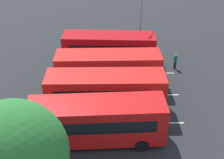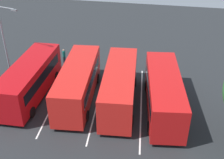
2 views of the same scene
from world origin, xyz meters
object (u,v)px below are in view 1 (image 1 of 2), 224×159
at_px(bus_center_right, 109,68).
at_px(depot_tree, 16,153).
at_px(bus_far_left, 97,120).
at_px(street_lamp, 141,14).
at_px(bus_far_right, 109,48).
at_px(pedestrian, 176,60).
at_px(bus_center_left, 106,91).

distance_m(bus_center_right, depot_tree, 13.89).
bearing_deg(depot_tree, bus_far_left, 63.56).
bearing_deg(street_lamp, depot_tree, -1.12).
xyz_separation_m(street_lamp, depot_tree, (-5.76, -21.17, 0.36)).
xyz_separation_m(bus_far_right, pedestrian, (6.63, -0.62, -0.77)).
bearing_deg(street_lamp, bus_far_right, -25.51).
bearing_deg(bus_center_left, pedestrian, 43.96).
bearing_deg(bus_far_left, depot_tree, -124.43).
bearing_deg(depot_tree, pedestrian, 60.99).
bearing_deg(bus_center_left, bus_far_left, -99.07).
relative_size(bus_center_left, street_lamp, 1.32).
bearing_deg(pedestrian, bus_far_left, 15.21).
height_order(bus_center_left, bus_far_right, same).
bearing_deg(bus_center_right, bus_far_left, -96.84).
height_order(bus_far_left, street_lamp, street_lamp).
relative_size(bus_center_right, pedestrian, 5.79).
relative_size(bus_far_left, street_lamp, 1.33).
relative_size(pedestrian, depot_tree, 0.23).
bearing_deg(bus_far_right, pedestrian, -7.72).
bearing_deg(depot_tree, bus_center_left, 71.67).
relative_size(bus_far_left, pedestrian, 5.81).
bearing_deg(street_lamp, pedestrian, 54.37).
distance_m(bus_center_right, bus_far_right, 4.28).
relative_size(bus_far_right, street_lamp, 1.31).
distance_m(bus_center_right, street_lamp, 8.69).
xyz_separation_m(bus_far_right, street_lamp, (3.02, 3.65, 2.40)).
height_order(bus_center_right, depot_tree, depot_tree).
bearing_deg(bus_center_right, pedestrian, 23.89).
relative_size(street_lamp, depot_tree, 1.00).
bearing_deg(bus_far_left, pedestrian, 51.64).
distance_m(bus_center_left, bus_center_right, 3.61).
relative_size(bus_center_left, bus_center_right, 1.00).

